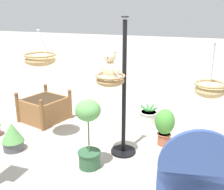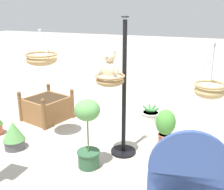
% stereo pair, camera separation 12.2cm
% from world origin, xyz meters
% --- Properties ---
extents(ground_plane, '(40.00, 40.00, 0.00)m').
position_xyz_m(ground_plane, '(0.00, 0.00, 0.00)').
color(ground_plane, '#A8A093').
extents(display_pole_central, '(0.44, 0.44, 2.33)m').
position_xyz_m(display_pole_central, '(-0.19, 0.00, 0.71)').
color(display_pole_central, black).
rests_on(display_pole_central, ground).
extents(hanging_basket_with_teddy, '(0.47, 0.47, 0.57)m').
position_xyz_m(hanging_basket_with_teddy, '(-0.04, 0.25, 1.38)').
color(hanging_basket_with_teddy, '#A37F51').
extents(teddy_bear, '(0.33, 0.29, 0.48)m').
position_xyz_m(teddy_bear, '(-0.04, 0.28, 1.59)').
color(teddy_bear, beige).
extents(hanging_basket_left_high, '(0.45, 0.45, 0.79)m').
position_xyz_m(hanging_basket_left_high, '(-1.52, 0.20, 1.36)').
color(hanging_basket_left_high, tan).
extents(hanging_basket_right_low, '(0.56, 0.56, 0.63)m').
position_xyz_m(hanging_basket_right_low, '(1.35, 0.04, 1.58)').
color(hanging_basket_right_low, tan).
extents(wooden_planter_box, '(1.07, 1.10, 0.69)m').
position_xyz_m(wooden_planter_box, '(1.93, -0.81, 0.28)').
color(wooden_planter_box, olive).
rests_on(wooden_planter_box, ground).
extents(potted_plant_flowering_red, '(0.39, 0.39, 1.14)m').
position_xyz_m(potted_plant_flowering_red, '(0.18, 0.63, 0.62)').
color(potted_plant_flowering_red, '#2D5638').
rests_on(potted_plant_flowering_red, ground).
extents(potted_plant_bushy_green, '(0.42, 0.43, 0.38)m').
position_xyz_m(potted_plant_bushy_green, '(-0.31, -1.52, 0.15)').
color(potted_plant_bushy_green, beige).
rests_on(potted_plant_bushy_green, ground).
extents(potted_plant_small_succulent, '(0.36, 0.36, 0.71)m').
position_xyz_m(potted_plant_small_succulent, '(-0.82, -0.53, 0.40)').
color(potted_plant_small_succulent, '#AD563D').
rests_on(potted_plant_small_succulent, ground).
extents(potted_plant_conical_shrub, '(0.39, 0.39, 0.52)m').
position_xyz_m(potted_plant_conical_shrub, '(1.69, 0.58, 0.26)').
color(potted_plant_conical_shrub, '#4C4C51').
rests_on(potted_plant_conical_shrub, ground).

